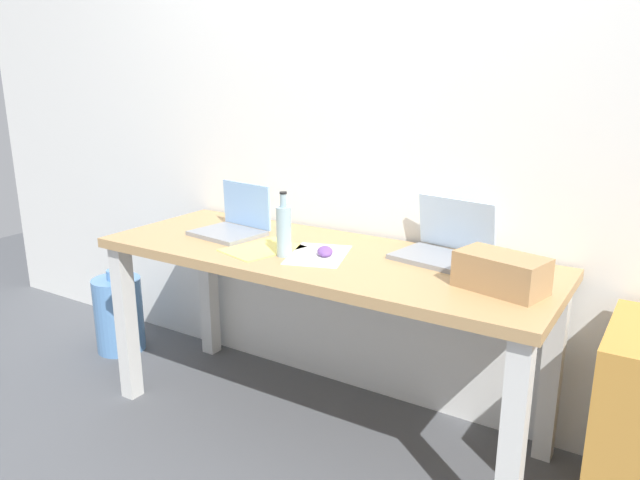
# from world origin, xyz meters

# --- Properties ---
(ground_plane) EXTENTS (8.00, 8.00, 0.00)m
(ground_plane) POSITION_xyz_m (0.00, 0.00, 0.00)
(ground_plane) COLOR #515459
(back_wall) EXTENTS (5.20, 0.08, 2.60)m
(back_wall) POSITION_xyz_m (0.00, 0.39, 1.30)
(back_wall) COLOR white
(back_wall) RESTS_ON ground
(desk) EXTENTS (1.82, 0.66, 0.76)m
(desk) POSITION_xyz_m (0.00, 0.00, 0.65)
(desk) COLOR tan
(desk) RESTS_ON ground
(laptop_left) EXTENTS (0.31, 0.27, 0.21)m
(laptop_left) POSITION_xyz_m (-0.47, 0.04, 0.80)
(laptop_left) COLOR gray
(laptop_left) RESTS_ON desk
(laptop_right) EXTENTS (0.36, 0.30, 0.22)m
(laptop_right) POSITION_xyz_m (0.44, 0.18, 0.80)
(laptop_right) COLOR gray
(laptop_right) RESTS_ON desk
(beer_bottle) EXTENTS (0.06, 0.06, 0.25)m
(beer_bottle) POSITION_xyz_m (-0.09, -0.11, 0.86)
(beer_bottle) COLOR #99B7C1
(beer_bottle) RESTS_ON desk
(computer_mouse) EXTENTS (0.10, 0.12, 0.03)m
(computer_mouse) POSITION_xyz_m (0.04, -0.03, 0.77)
(computer_mouse) COLOR #724799
(computer_mouse) RESTS_ON desk
(cardboard_box) EXTENTS (0.31, 0.22, 0.12)m
(cardboard_box) POSITION_xyz_m (0.72, -0.05, 0.82)
(cardboard_box) COLOR tan
(cardboard_box) RESTS_ON desk
(paper_sheet_center) EXTENTS (0.29, 0.35, 0.00)m
(paper_sheet_center) POSITION_xyz_m (0.01, -0.04, 0.76)
(paper_sheet_center) COLOR white
(paper_sheet_center) RESTS_ON desk
(paper_yellow_folder) EXTENTS (0.28, 0.34, 0.00)m
(paper_yellow_folder) POSITION_xyz_m (-0.22, -0.08, 0.76)
(paper_yellow_folder) COLOR #F4E06B
(paper_yellow_folder) RESTS_ON desk
(water_cooler_jug) EXTENTS (0.25, 0.25, 0.45)m
(water_cooler_jug) POSITION_xyz_m (-1.28, 0.03, 0.20)
(water_cooler_jug) COLOR #598CC6
(water_cooler_jug) RESTS_ON ground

